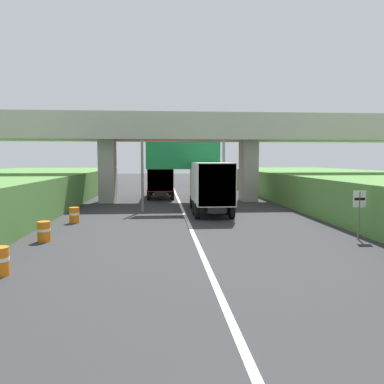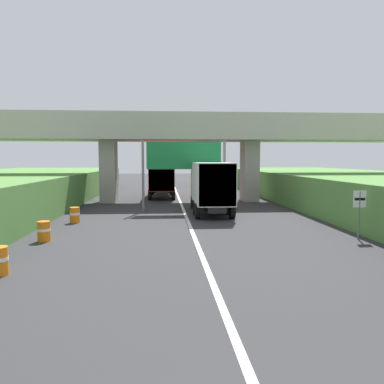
{
  "view_description": "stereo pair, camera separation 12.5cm",
  "coord_description": "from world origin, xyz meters",
  "px_view_note": "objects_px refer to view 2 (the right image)",
  "views": [
    {
      "loc": [
        -1.55,
        -2.08,
        3.62
      ],
      "look_at": [
        0.0,
        17.28,
        2.0
      ],
      "focal_mm": 36.22,
      "sensor_mm": 36.0,
      "label": 1
    },
    {
      "loc": [
        -1.42,
        -2.09,
        3.62
      ],
      "look_at": [
        0.0,
        17.28,
        2.0
      ],
      "focal_mm": 36.22,
      "sensor_mm": 36.0,
      "label": 2
    }
  ],
  "objects_px": {
    "overhead_highway_sign": "(184,160)",
    "construction_barrel_2": "(44,231)",
    "truck_yellow": "(211,185)",
    "truck_red": "(162,177)",
    "truck_black": "(210,172)",
    "car_orange": "(162,184)",
    "construction_barrel_3": "(75,215)",
    "speed_limit_sign": "(359,207)"
  },
  "relations": [
    {
      "from": "speed_limit_sign",
      "to": "truck_black",
      "type": "relative_size",
      "value": 0.31
    },
    {
      "from": "overhead_highway_sign",
      "to": "truck_black",
      "type": "xyz_separation_m",
      "value": [
        5.07,
        27.22,
        -1.69
      ]
    },
    {
      "from": "truck_black",
      "to": "car_orange",
      "type": "relative_size",
      "value": 1.78
    },
    {
      "from": "truck_yellow",
      "to": "construction_barrel_2",
      "type": "xyz_separation_m",
      "value": [
        -8.46,
        -8.3,
        -1.47
      ]
    },
    {
      "from": "truck_red",
      "to": "car_orange",
      "type": "bearing_deg",
      "value": 89.6
    },
    {
      "from": "truck_red",
      "to": "construction_barrel_2",
      "type": "distance_m",
      "value": 20.4
    },
    {
      "from": "speed_limit_sign",
      "to": "truck_red",
      "type": "bearing_deg",
      "value": 113.88
    },
    {
      "from": "speed_limit_sign",
      "to": "truck_yellow",
      "type": "bearing_deg",
      "value": 122.43
    },
    {
      "from": "speed_limit_sign",
      "to": "truck_red",
      "type": "relative_size",
      "value": 0.31
    },
    {
      "from": "speed_limit_sign",
      "to": "truck_yellow",
      "type": "xyz_separation_m",
      "value": [
        -5.69,
        8.95,
        0.46
      ]
    },
    {
      "from": "construction_barrel_2",
      "to": "truck_black",
      "type": "bearing_deg",
      "value": 72.23
    },
    {
      "from": "overhead_highway_sign",
      "to": "car_orange",
      "type": "bearing_deg",
      "value": 95.44
    },
    {
      "from": "truck_black",
      "to": "truck_red",
      "type": "relative_size",
      "value": 1.0
    },
    {
      "from": "truck_red",
      "to": "construction_barrel_3",
      "type": "distance_m",
      "value": 15.48
    },
    {
      "from": "car_orange",
      "to": "construction_barrel_3",
      "type": "relative_size",
      "value": 4.56
    },
    {
      "from": "truck_black",
      "to": "car_orange",
      "type": "xyz_separation_m",
      "value": [
        -6.63,
        -10.83,
        -1.08
      ]
    },
    {
      "from": "truck_yellow",
      "to": "construction_barrel_2",
      "type": "bearing_deg",
      "value": -135.56
    },
    {
      "from": "truck_red",
      "to": "construction_barrel_3",
      "type": "relative_size",
      "value": 8.11
    },
    {
      "from": "speed_limit_sign",
      "to": "truck_red",
      "type": "distance_m",
      "value": 22.25
    },
    {
      "from": "car_orange",
      "to": "construction_barrel_3",
      "type": "height_order",
      "value": "car_orange"
    },
    {
      "from": "speed_limit_sign",
      "to": "construction_barrel_2",
      "type": "xyz_separation_m",
      "value": [
        -14.15,
        0.65,
        -1.02
      ]
    },
    {
      "from": "truck_black",
      "to": "construction_barrel_3",
      "type": "height_order",
      "value": "truck_black"
    },
    {
      "from": "overhead_highway_sign",
      "to": "construction_barrel_3",
      "type": "xyz_separation_m",
      "value": [
        -6.54,
        -4.55,
        -3.16
      ]
    },
    {
      "from": "truck_yellow",
      "to": "truck_black",
      "type": "relative_size",
      "value": 1.0
    },
    {
      "from": "truck_yellow",
      "to": "truck_red",
      "type": "relative_size",
      "value": 1.0
    },
    {
      "from": "construction_barrel_2",
      "to": "construction_barrel_3",
      "type": "relative_size",
      "value": 1.0
    },
    {
      "from": "construction_barrel_2",
      "to": "construction_barrel_3",
      "type": "bearing_deg",
      "value": 87.68
    },
    {
      "from": "truck_yellow",
      "to": "construction_barrel_3",
      "type": "distance_m",
      "value": 8.98
    },
    {
      "from": "truck_yellow",
      "to": "truck_black",
      "type": "distance_m",
      "value": 28.76
    },
    {
      "from": "truck_black",
      "to": "speed_limit_sign",
      "type": "bearing_deg",
      "value": -86.44
    },
    {
      "from": "overhead_highway_sign",
      "to": "speed_limit_sign",
      "type": "bearing_deg",
      "value": -54.28
    },
    {
      "from": "overhead_highway_sign",
      "to": "construction_barrel_2",
      "type": "relative_size",
      "value": 6.53
    },
    {
      "from": "truck_yellow",
      "to": "construction_barrel_2",
      "type": "distance_m",
      "value": 11.94
    },
    {
      "from": "truck_yellow",
      "to": "construction_barrel_3",
      "type": "xyz_separation_m",
      "value": [
        -8.25,
        -3.21,
        -1.47
      ]
    },
    {
      "from": "truck_yellow",
      "to": "truck_black",
      "type": "xyz_separation_m",
      "value": [
        3.35,
        28.57,
        0.0
      ]
    },
    {
      "from": "speed_limit_sign",
      "to": "truck_red",
      "type": "xyz_separation_m",
      "value": [
        -9.0,
        20.34,
        0.46
      ]
    },
    {
      "from": "overhead_highway_sign",
      "to": "speed_limit_sign",
      "type": "distance_m",
      "value": 12.85
    },
    {
      "from": "speed_limit_sign",
      "to": "construction_barrel_2",
      "type": "distance_m",
      "value": 14.2
    },
    {
      "from": "construction_barrel_3",
      "to": "car_orange",
      "type": "bearing_deg",
      "value": 76.63
    },
    {
      "from": "truck_yellow",
      "to": "speed_limit_sign",
      "type": "bearing_deg",
      "value": -57.57
    },
    {
      "from": "overhead_highway_sign",
      "to": "car_orange",
      "type": "distance_m",
      "value": 16.7
    },
    {
      "from": "construction_barrel_2",
      "to": "car_orange",
      "type": "bearing_deg",
      "value": 78.73
    }
  ]
}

